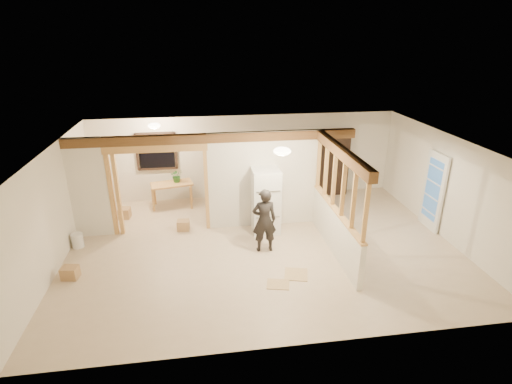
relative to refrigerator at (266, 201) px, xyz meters
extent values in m
cube|color=beige|center=(-0.20, -0.81, -0.83)|extent=(9.00, 6.50, 0.01)
cube|color=white|center=(-0.20, -0.81, 1.68)|extent=(9.00, 6.50, 0.01)
cube|color=silver|center=(-0.20, 2.44, 0.43)|extent=(9.00, 0.01, 2.50)
cube|color=silver|center=(-0.20, -4.06, 0.43)|extent=(9.00, 0.01, 2.50)
cube|color=silver|center=(-4.70, -0.81, 0.43)|extent=(0.01, 6.50, 2.50)
cube|color=silver|center=(4.30, -0.81, 0.43)|extent=(0.01, 6.50, 2.50)
cube|color=silver|center=(-4.25, 0.39, 0.43)|extent=(0.90, 0.12, 2.50)
cube|color=silver|center=(0.00, 0.39, 0.43)|extent=(2.80, 0.12, 2.50)
cube|color=tan|center=(-2.60, 0.39, 0.28)|extent=(2.46, 0.14, 2.20)
cube|color=brown|center=(-1.20, 0.39, 1.56)|extent=(7.00, 0.18, 0.22)
cube|color=brown|center=(1.40, -1.21, 1.56)|extent=(0.18, 3.30, 0.22)
cube|color=silver|center=(1.40, -1.21, -0.32)|extent=(0.12, 3.20, 1.00)
cube|color=tan|center=(1.40, -1.21, 0.84)|extent=(0.14, 3.20, 1.32)
cube|color=black|center=(-2.80, 2.36, 0.73)|extent=(1.12, 0.10, 1.10)
cube|color=white|center=(4.22, -0.41, 0.18)|extent=(0.12, 0.86, 2.00)
ellipsoid|color=#FFEABF|center=(0.10, -1.31, 1.66)|extent=(0.36, 0.36, 0.16)
ellipsoid|color=#FFEABF|center=(-2.70, 1.49, 1.66)|extent=(0.32, 0.32, 0.14)
ellipsoid|color=#FFD88C|center=(-2.20, 0.79, 1.36)|extent=(0.07, 0.07, 0.07)
cube|color=silver|center=(0.00, 0.00, 0.00)|extent=(0.68, 0.66, 1.65)
imported|color=black|center=(-0.20, -0.97, -0.06)|extent=(0.57, 0.38, 1.53)
cube|color=tan|center=(-2.41, 1.89, -0.46)|extent=(1.25, 0.80, 0.73)
imported|color=#296326|center=(-2.25, 1.97, 0.09)|extent=(0.38, 0.34, 0.38)
cylinder|color=#A91C09|center=(-4.40, 1.69, -0.48)|extent=(0.58, 0.58, 0.68)
cube|color=black|center=(2.44, 2.21, 0.14)|extent=(0.97, 0.32, 1.93)
cylinder|color=white|center=(-4.53, -0.19, -0.65)|extent=(0.32, 0.32, 0.34)
cube|color=#A88051|center=(-2.09, 0.35, -0.69)|extent=(0.32, 0.28, 0.26)
cube|color=#A88051|center=(-3.69, 1.31, -0.68)|extent=(0.33, 0.33, 0.28)
cube|color=#A88051|center=(-4.35, -1.52, -0.69)|extent=(0.36, 0.31, 0.26)
cube|color=tan|center=(0.30, -2.08, -0.82)|extent=(0.58, 0.58, 0.02)
cube|color=tan|center=(-0.14, -2.37, -0.82)|extent=(0.52, 0.45, 0.01)
camera|label=1|loc=(-1.56, -9.00, 3.92)|focal=28.00mm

